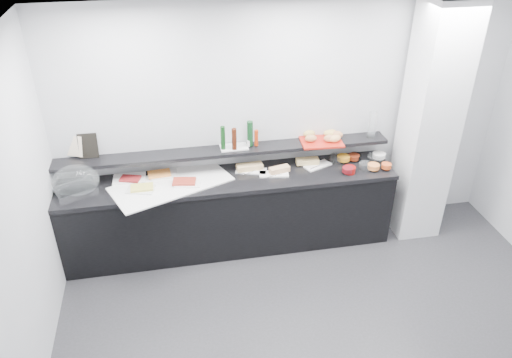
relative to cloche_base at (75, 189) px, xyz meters
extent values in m
plane|color=#2D2D30|center=(2.28, -1.73, -0.92)|extent=(5.00, 5.00, 0.00)
cube|color=silver|center=(2.28, 0.27, 0.43)|extent=(5.00, 0.02, 2.70)
plane|color=white|center=(2.28, -1.73, 1.78)|extent=(5.00, 5.00, 0.00)
cube|color=white|center=(3.78, -0.08, 0.43)|extent=(0.50, 0.50, 2.70)
cube|color=black|center=(1.58, -0.03, -0.50)|extent=(3.60, 0.60, 0.85)
cube|color=black|center=(1.58, -0.03, -0.05)|extent=(3.62, 0.62, 0.05)
cube|color=black|center=(1.58, 0.14, 0.21)|extent=(3.60, 0.25, 0.04)
cube|color=#B1B4B8|center=(0.00, 0.00, 0.00)|extent=(0.47, 0.40, 0.04)
ellipsoid|color=white|center=(0.03, -0.02, 0.11)|extent=(0.50, 0.36, 0.34)
cube|color=white|center=(0.97, -0.07, -0.01)|extent=(1.34, 1.00, 0.01)
cube|color=white|center=(0.54, 0.10, 0.00)|extent=(0.34, 0.23, 0.01)
cube|color=maroon|center=(0.55, 0.06, 0.02)|extent=(0.23, 0.18, 0.02)
cube|color=silver|center=(0.91, 0.12, 0.00)|extent=(0.29, 0.19, 0.01)
cube|color=orange|center=(0.86, 0.11, 0.02)|extent=(0.25, 0.17, 0.02)
cube|color=white|center=(0.66, -0.14, 0.00)|extent=(0.31, 0.25, 0.01)
cube|color=#D6CA53|center=(0.68, -0.14, 0.02)|extent=(0.23, 0.15, 0.02)
cube|color=white|center=(1.14, -0.11, 0.00)|extent=(0.30, 0.22, 0.01)
cube|color=maroon|center=(1.11, -0.10, 0.02)|extent=(0.26, 0.19, 0.02)
cube|color=white|center=(1.84, 0.05, -0.01)|extent=(0.36, 0.23, 0.01)
cube|color=#E2B976|center=(1.83, 0.07, 0.02)|extent=(0.29, 0.13, 0.06)
cylinder|color=silver|center=(1.82, 0.00, 0.00)|extent=(0.15, 0.07, 0.01)
cube|color=white|center=(2.07, -0.06, -0.01)|extent=(0.33, 0.18, 0.01)
cube|color=tan|center=(2.14, -0.04, 0.02)|extent=(0.24, 0.14, 0.06)
cylinder|color=silver|center=(2.06, -0.12, 0.00)|extent=(0.16, 0.03, 0.01)
cube|color=white|center=(2.59, 0.03, -0.01)|extent=(0.34, 0.24, 0.01)
cube|color=#E0C175|center=(2.48, 0.08, 0.02)|extent=(0.26, 0.11, 0.06)
cylinder|color=silver|center=(2.55, -0.02, 0.00)|extent=(0.15, 0.08, 0.01)
cylinder|color=white|center=(2.83, 0.10, 0.02)|extent=(0.20, 0.20, 0.07)
cylinder|color=orange|center=(2.90, 0.08, 0.03)|extent=(0.19, 0.19, 0.05)
cylinder|color=black|center=(3.05, 0.09, 0.02)|extent=(0.15, 0.15, 0.07)
cylinder|color=#601F0D|center=(3.03, 0.08, 0.03)|extent=(0.13, 0.13, 0.05)
cylinder|color=white|center=(3.27, 0.03, 0.02)|extent=(0.23, 0.23, 0.07)
cylinder|color=white|center=(3.32, 0.06, 0.03)|extent=(0.18, 0.18, 0.05)
cylinder|color=maroon|center=(2.89, -0.17, 0.02)|extent=(0.15, 0.15, 0.07)
cylinder|color=#620E14|center=(2.86, -0.19, 0.03)|extent=(0.13, 0.13, 0.05)
cylinder|color=white|center=(3.09, -0.13, 0.02)|extent=(0.17, 0.17, 0.07)
cylinder|color=orange|center=(3.16, -0.17, 0.03)|extent=(0.16, 0.16, 0.05)
cylinder|color=black|center=(3.18, -0.14, 0.02)|extent=(0.16, 0.16, 0.07)
cylinder|color=#D44D1D|center=(3.31, -0.18, 0.03)|extent=(0.13, 0.13, 0.05)
cube|color=black|center=(0.17, 0.23, 0.36)|extent=(0.20, 0.08, 0.26)
cube|color=beige|center=(0.02, 0.26, 0.36)|extent=(0.20, 0.13, 0.22)
cube|color=white|center=(1.67, 0.16, 0.24)|extent=(0.30, 0.19, 0.01)
cylinder|color=#0E3412|center=(1.56, 0.13, 0.37)|extent=(0.06, 0.06, 0.26)
cylinder|color=#3C160B|center=(1.67, 0.11, 0.36)|extent=(0.05, 0.05, 0.24)
cylinder|color=#0E3618|center=(1.85, 0.16, 0.38)|extent=(0.08, 0.08, 0.28)
cylinder|color=#A82D0C|center=(1.92, 0.15, 0.33)|extent=(0.06, 0.06, 0.18)
cylinder|color=silver|center=(1.83, 0.14, 0.28)|extent=(0.04, 0.04, 0.07)
cylinder|color=white|center=(1.92, 0.15, 0.28)|extent=(0.03, 0.03, 0.07)
cube|color=#B62013|center=(2.64, 0.10, 0.24)|extent=(0.47, 0.34, 0.02)
ellipsoid|color=#B69645|center=(2.53, 0.22, 0.29)|extent=(0.15, 0.10, 0.08)
ellipsoid|color=tan|center=(2.78, 0.20, 0.29)|extent=(0.15, 0.13, 0.08)
ellipsoid|color=gold|center=(2.76, 0.19, 0.29)|extent=(0.17, 0.13, 0.08)
ellipsoid|color=#B27044|center=(2.72, 0.07, 0.29)|extent=(0.15, 0.11, 0.08)
ellipsoid|color=tan|center=(2.77, 0.06, 0.29)|extent=(0.17, 0.14, 0.08)
ellipsoid|color=#AA7141|center=(2.52, 0.11, 0.29)|extent=(0.13, 0.08, 0.08)
ellipsoid|color=#AF6F42|center=(2.83, 0.15, 0.29)|extent=(0.15, 0.13, 0.08)
cylinder|color=white|center=(3.23, 0.14, 0.38)|extent=(0.13, 0.13, 0.30)
camera|label=1|loc=(1.02, -4.59, 2.71)|focal=35.00mm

